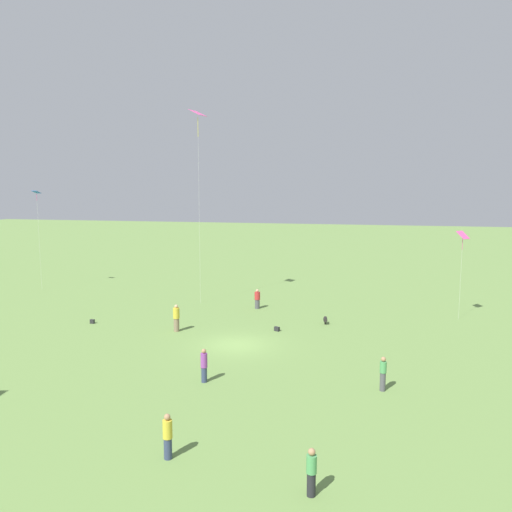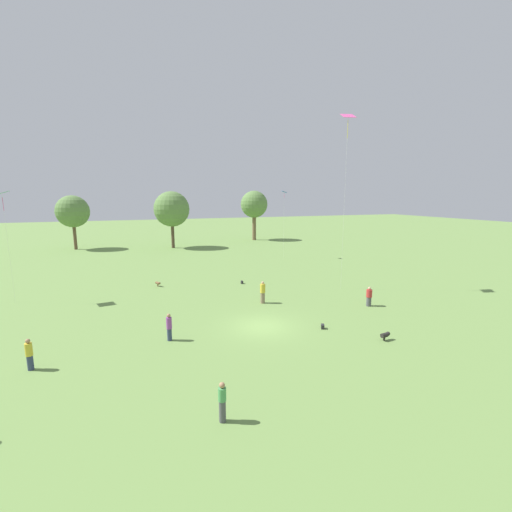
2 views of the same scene
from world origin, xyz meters
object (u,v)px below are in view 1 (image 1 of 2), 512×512
person_5 (176,318)px  picnic_bag_1 (92,321)px  person_3 (204,365)px  person_4 (257,299)px  person_2 (311,472)px  picnic_bag_0 (277,329)px  kite_0 (198,120)px  kite_1 (463,237)px  dog_1 (325,319)px  kite_2 (37,198)px  person_1 (383,374)px  person_0 (168,436)px

person_5 → picnic_bag_1: size_ratio=6.06×
person_3 → person_5: 9.88m
person_4 → picnic_bag_1: (-7.67, 10.80, -0.65)m
person_2 → picnic_bag_0: size_ratio=3.74×
kite_0 → kite_1: bearing=-32.2°
person_4 → person_2: bearing=123.6°
person_4 → dog_1: bearing=165.6°
kite_2 → dog_1: 31.31m
kite_1 → kite_0: bearing=172.9°
person_1 → picnic_bag_0: bearing=-157.7°
kite_0 → picnic_bag_0: (-7.20, -8.43, -15.68)m
kite_1 → person_3: bearing=-136.7°
person_5 → kite_1: kite_1 is taller
kite_1 → picnic_bag_0: size_ratio=15.61×
person_3 → picnic_bag_1: bearing=65.0°
picnic_bag_0 → picnic_bag_1: (-1.39, 13.80, 0.00)m
person_1 → person_0: bearing=-58.4°
kite_1 → picnic_bag_0: 15.87m
kite_0 → kite_1: 23.40m
person_1 → picnic_bag_0: (9.13, 7.24, -0.73)m
dog_1 → picnic_bag_0: dog_1 is taller
person_2 → person_5: bearing=-45.0°
kite_1 → kite_2: size_ratio=0.69×
person_3 → kite_0: (17.43, 6.71, 14.93)m
person_5 → kite_2: (10.99, 19.37, 8.24)m
person_5 → person_1: bearing=-142.0°
person_3 → picnic_bag_1: size_ratio=5.61×
person_5 → person_3: bearing=-173.2°
kite_2 → picnic_bag_0: 29.23m
person_0 → person_1: size_ratio=1.00×
person_1 → person_2: (-9.43, 2.24, -0.06)m
person_1 → picnic_bag_1: bearing=-126.4°
person_4 → dog_1: person_4 is taller
person_0 → person_3: size_ratio=0.98×
kite_0 → kite_1: size_ratio=2.44×
person_5 → kite_0: kite_0 is taller
person_0 → dog_1: (20.31, -3.55, -0.52)m
picnic_bag_0 → picnic_bag_1: 13.87m
person_1 → picnic_bag_1: (7.73, 21.05, -0.73)m
person_1 → person_2: 9.69m
person_4 → dog_1: size_ratio=2.35×
kite_0 → kite_1: kite_0 is taller
person_2 → kite_2: size_ratio=0.17×
person_0 → kite_2: size_ratio=0.18×
person_0 → dog_1: bearing=145.6°
picnic_bag_0 → person_0: bearing=178.6°
kite_0 → kite_2: kite_0 is taller
person_3 → person_4: size_ratio=1.08×
kite_0 → kite_2: (2.00, 17.80, -6.64)m
person_1 → picnic_bag_1: person_1 is taller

